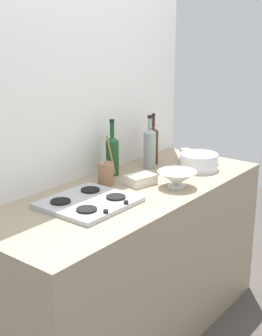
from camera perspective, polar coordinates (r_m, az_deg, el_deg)
The scene contains 12 objects.
ground_plane at distance 2.96m, azimuth 0.00°, elevation -19.28°, with size 6.00×6.00×0.00m, color #47423D.
counter_block at distance 2.72m, azimuth 0.00°, elevation -11.58°, with size 1.80×0.70×0.90m, color tan.
backsplash_panel at distance 2.73m, azimuth -6.30°, elevation 2.64°, with size 1.90×0.06×2.16m, color white.
stovetop_hob at distance 2.32m, azimuth -5.19°, elevation -4.17°, with size 0.43×0.39×0.04m.
plate_stack at distance 2.91m, azimuth 8.28°, elevation 0.78°, with size 0.24×0.24×0.10m.
wine_bottle_leftmost at distance 2.99m, azimuth 2.71°, elevation 2.87°, with size 0.07×0.07×0.33m.
wine_bottle_mid_left at distance 2.89m, azimuth 2.29°, elevation 2.56°, with size 0.08×0.08×0.33m.
wine_bottle_mid_right at distance 2.76m, azimuth -2.30°, elevation 1.67°, with size 0.08×0.08×0.33m.
mixing_bowl at distance 2.57m, azimuth 5.64°, elevation -1.27°, with size 0.22×0.22×0.09m.
butter_dish at distance 2.61m, azimuth 1.22°, elevation -1.43°, with size 0.16×0.11×0.06m, color silver.
utensil_crock at distance 2.59m, azimuth -3.10°, elevation -0.53°, with size 0.09×0.09×0.30m.
condiment_jar_front at distance 3.07m, azimuth 6.63°, elevation 1.55°, with size 0.07×0.07×0.09m.
Camera 1 is at (-1.89, -1.48, 1.74)m, focal length 49.88 mm.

